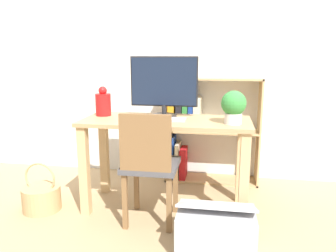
{
  "coord_description": "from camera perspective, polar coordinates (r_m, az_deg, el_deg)",
  "views": [
    {
      "loc": [
        0.43,
        -2.52,
        1.25
      ],
      "look_at": [
        0.0,
        0.1,
        0.68
      ],
      "focal_mm": 35.0,
      "sensor_mm": 36.0,
      "label": 1
    }
  ],
  "objects": [
    {
      "name": "bookshelf",
      "position": [
        3.28,
        4.51,
        -0.62
      ],
      "size": [
        0.92,
        0.28,
        1.04
      ],
      "color": "tan",
      "rests_on": "ground_plane"
    },
    {
      "name": "chair",
      "position": [
        2.4,
        -3.26,
        -6.5
      ],
      "size": [
        0.4,
        0.4,
        0.86
      ],
      "rotation": [
        0.0,
        0.0,
        0.02
      ],
      "color": "#4C4C51",
      "rests_on": "ground_plane"
    },
    {
      "name": "wall_back",
      "position": [
        3.4,
        2.11,
        13.03
      ],
      "size": [
        8.0,
        0.05,
        2.6
      ],
      "color": "silver",
      "rests_on": "ground_plane"
    },
    {
      "name": "ground_plane",
      "position": [
        2.84,
        -0.34,
        -13.87
      ],
      "size": [
        10.0,
        10.0,
        0.0
      ],
      "primitive_type": "plane",
      "color": "tan"
    },
    {
      "name": "basket",
      "position": [
        2.94,
        -21.15,
        -11.47
      ],
      "size": [
        0.31,
        0.31,
        0.41
      ],
      "color": "tan",
      "rests_on": "ground_plane"
    },
    {
      "name": "keyboard",
      "position": [
        2.58,
        -1.26,
        1.23
      ],
      "size": [
        0.39,
        0.13,
        0.02
      ],
      "color": "#B2B2B7",
      "rests_on": "desk"
    },
    {
      "name": "storage_box",
      "position": [
        2.25,
        8.3,
        -17.41
      ],
      "size": [
        0.51,
        0.39,
        0.34
      ],
      "color": "#B2B2B7",
      "rests_on": "ground_plane"
    },
    {
      "name": "potted_plant",
      "position": [
        2.46,
        11.35,
        3.45
      ],
      "size": [
        0.19,
        0.19,
        0.25
      ],
      "color": "silver",
      "rests_on": "desk"
    },
    {
      "name": "desk",
      "position": [
        2.64,
        -0.35,
        -2.27
      ],
      "size": [
        1.34,
        0.56,
        0.75
      ],
      "color": "tan",
      "rests_on": "ground_plane"
    },
    {
      "name": "vase",
      "position": [
        2.81,
        -11.22,
        3.91
      ],
      "size": [
        0.13,
        0.13,
        0.25
      ],
      "color": "red",
      "rests_on": "desk"
    },
    {
      "name": "monitor",
      "position": [
        2.71,
        -0.71,
        7.32
      ],
      "size": [
        0.56,
        0.21,
        0.49
      ],
      "color": "#232326",
      "rests_on": "desk"
    }
  ]
}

